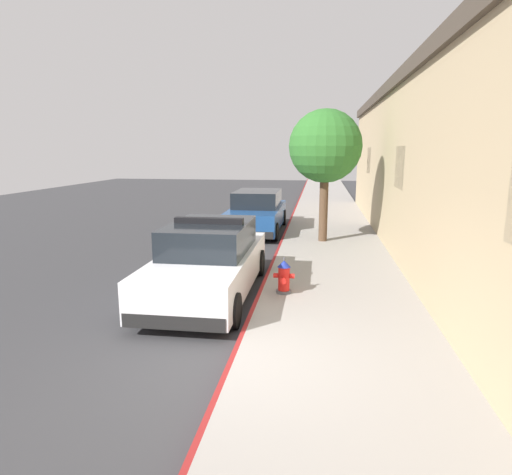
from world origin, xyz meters
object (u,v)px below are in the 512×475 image
street_tree (325,147)px  fire_hydrant (284,277)px  parked_car_silver_ahead (257,212)px  police_cruiser (209,261)px

street_tree → fire_hydrant: bearing=-98.5°
parked_car_silver_ahead → fire_hydrant: parked_car_silver_ahead is taller
police_cruiser → fire_hydrant: bearing=-4.4°
police_cruiser → fire_hydrant: 1.65m
parked_car_silver_ahead → street_tree: size_ratio=1.15×
police_cruiser → street_tree: 6.48m
police_cruiser → parked_car_silver_ahead: size_ratio=1.00×
parked_car_silver_ahead → fire_hydrant: bearing=-78.0°
fire_hydrant → street_tree: (0.84, 5.59, 2.69)m
parked_car_silver_ahead → fire_hydrant: 7.95m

